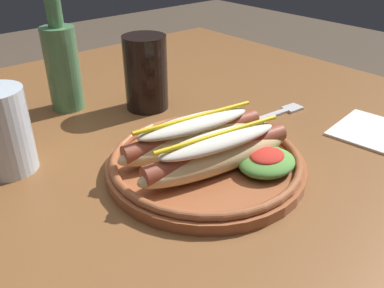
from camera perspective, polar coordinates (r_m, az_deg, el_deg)
The scene contains 7 objects.
dining_table at distance 0.74m, azimuth -4.82°, elevation -5.18°, with size 1.12×1.03×0.74m.
hot_dog_plate at distance 0.57m, azimuth 2.32°, elevation -1.54°, with size 0.28×0.28×0.08m.
fork at distance 0.77m, azimuth 12.34°, elevation 4.37°, with size 0.12×0.03×0.00m.
soda_cup at distance 0.76m, azimuth -6.49°, elevation 9.88°, with size 0.08×0.08×0.14m, color black.
water_cup at distance 0.62m, azimuth -25.11°, elevation 1.63°, with size 0.08×0.08×0.12m, color silver.
glass_bottle at distance 0.79m, azimuth -17.78°, elevation 10.91°, with size 0.06×0.06×0.24m.
napkin at distance 0.75m, azimuth 24.18°, elevation 1.59°, with size 0.13×0.12×0.00m, color white.
Camera 1 is at (-0.35, -0.50, 1.06)m, focal length 38.03 mm.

